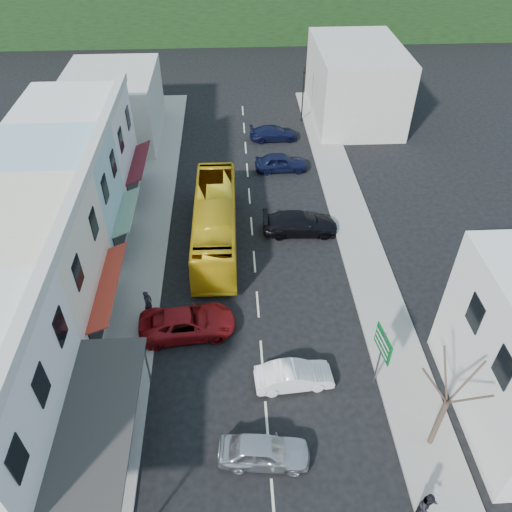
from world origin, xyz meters
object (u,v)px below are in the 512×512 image
at_px(car_silver, 264,451).
at_px(pedestrian_left, 148,304).
at_px(direction_sign, 379,359).
at_px(bus, 215,223).
at_px(traffic_signal, 303,95).
at_px(pedestrian_right, 428,507).
at_px(street_tree, 447,403).
at_px(car_red, 188,323).
at_px(car_white, 294,376).

xyz_separation_m(car_silver, pedestrian_left, (-6.24, 9.36, 0.30)).
relative_size(car_silver, direction_sign, 1.13).
distance_m(bus, traffic_signal, 20.67).
relative_size(pedestrian_left, pedestrian_right, 1.00).
relative_size(pedestrian_left, traffic_signal, 0.32).
bearing_deg(direction_sign, street_tree, -71.01).
relative_size(pedestrian_right, street_tree, 0.25).
distance_m(car_silver, direction_sign, 7.34).
height_order(car_red, street_tree, street_tree).
distance_m(bus, pedestrian_left, 8.05).
relative_size(street_tree, traffic_signal, 1.26).
bearing_deg(direction_sign, car_white, 170.07).
bearing_deg(pedestrian_left, car_white, -101.75).
bearing_deg(pedestrian_right, car_white, 108.21).
xyz_separation_m(car_red, direction_sign, (9.94, -4.03, 1.25)).
xyz_separation_m(pedestrian_left, pedestrian_right, (12.80, -12.28, 0.00)).
height_order(car_white, car_red, same).
bearing_deg(car_white, pedestrian_right, -150.48).
relative_size(car_white, direction_sign, 1.13).
height_order(bus, direction_sign, direction_sign).
height_order(car_silver, pedestrian_right, pedestrian_right).
relative_size(car_red, street_tree, 0.68).
xyz_separation_m(car_red, traffic_signal, (9.94, 27.25, 2.00)).
bearing_deg(car_silver, street_tree, -81.71).
relative_size(pedestrian_left, direction_sign, 0.43).
height_order(car_white, pedestrian_right, pedestrian_right).
relative_size(pedestrian_right, traffic_signal, 0.32).
bearing_deg(traffic_signal, pedestrian_left, 55.41).
height_order(car_red, pedestrian_left, pedestrian_left).
bearing_deg(car_white, car_red, 50.81).
bearing_deg(car_silver, pedestrian_left, 39.34).
distance_m(direction_sign, traffic_signal, 31.30).
bearing_deg(bus, traffic_signal, 66.68).
bearing_deg(car_silver, traffic_signal, -4.11).
bearing_deg(street_tree, car_silver, -177.37).
height_order(car_white, street_tree, street_tree).
height_order(bus, car_red, bus).
distance_m(car_white, pedestrian_left, 9.65).
height_order(car_silver, car_white, same).
bearing_deg(pedestrian_left, street_tree, -100.83).
height_order(car_silver, street_tree, street_tree).
distance_m(car_white, traffic_signal, 31.52).
distance_m(car_white, pedestrian_right, 8.45).
relative_size(bus, pedestrian_left, 6.82).
xyz_separation_m(pedestrian_left, direction_sign, (12.30, -5.42, 0.95)).
height_order(car_white, pedestrian_left, pedestrian_left).
height_order(pedestrian_right, traffic_signal, traffic_signal).
height_order(bus, pedestrian_left, bus).
relative_size(bus, traffic_signal, 2.15).
height_order(pedestrian_right, street_tree, street_tree).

